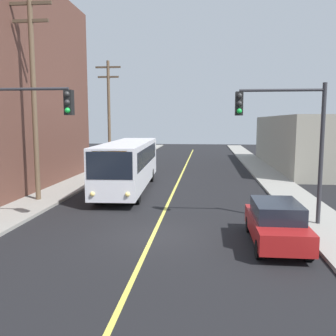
{
  "coord_description": "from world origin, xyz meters",
  "views": [
    {
      "loc": [
        2.06,
        -14.11,
        4.54
      ],
      "look_at": [
        0.0,
        5.77,
        2.0
      ],
      "focal_mm": 39.16,
      "sensor_mm": 36.0,
      "label": 1
    }
  ],
  "objects_px": {
    "utility_pole_mid": "(109,109)",
    "traffic_signal_left_corner": "(24,127)",
    "parked_car_red": "(276,223)",
    "traffic_signal_right_corner": "(285,127)",
    "city_bus": "(129,163)",
    "utility_pole_near": "(34,89)"
  },
  "relations": [
    {
      "from": "parked_car_red",
      "to": "traffic_signal_right_corner",
      "type": "distance_m",
      "value": 4.39
    },
    {
      "from": "parked_car_red",
      "to": "traffic_signal_right_corner",
      "type": "xyz_separation_m",
      "value": [
        0.74,
        2.6,
        3.46
      ]
    },
    {
      "from": "city_bus",
      "to": "traffic_signal_right_corner",
      "type": "distance_m",
      "value": 11.64
    },
    {
      "from": "utility_pole_mid",
      "to": "utility_pole_near",
      "type": "bearing_deg",
      "value": -90.69
    },
    {
      "from": "parked_car_red",
      "to": "utility_pole_near",
      "type": "relative_size",
      "value": 0.39
    },
    {
      "from": "traffic_signal_left_corner",
      "to": "traffic_signal_right_corner",
      "type": "bearing_deg",
      "value": 8.55
    },
    {
      "from": "parked_car_red",
      "to": "traffic_signal_left_corner",
      "type": "distance_m",
      "value": 10.71
    },
    {
      "from": "utility_pole_mid",
      "to": "traffic_signal_right_corner",
      "type": "bearing_deg",
      "value": -55.74
    },
    {
      "from": "parked_car_red",
      "to": "utility_pole_near",
      "type": "bearing_deg",
      "value": 153.12
    },
    {
      "from": "city_bus",
      "to": "parked_car_red",
      "type": "xyz_separation_m",
      "value": [
        7.68,
        -10.25,
        -0.98
      ]
    },
    {
      "from": "utility_pole_mid",
      "to": "traffic_signal_right_corner",
      "type": "xyz_separation_m",
      "value": [
        12.62,
        -18.53,
        -1.39
      ]
    },
    {
      "from": "city_bus",
      "to": "parked_car_red",
      "type": "height_order",
      "value": "city_bus"
    },
    {
      "from": "utility_pole_mid",
      "to": "traffic_signal_right_corner",
      "type": "relative_size",
      "value": 1.68
    },
    {
      "from": "city_bus",
      "to": "utility_pole_mid",
      "type": "relative_size",
      "value": 1.22
    },
    {
      "from": "utility_pole_mid",
      "to": "traffic_signal_left_corner",
      "type": "xyz_separation_m",
      "value": [
        1.8,
        -20.16,
        -1.39
      ]
    },
    {
      "from": "city_bus",
      "to": "utility_pole_near",
      "type": "xyz_separation_m",
      "value": [
        -4.38,
        -4.14,
        4.48
      ]
    },
    {
      "from": "city_bus",
      "to": "traffic_signal_right_corner",
      "type": "height_order",
      "value": "traffic_signal_right_corner"
    },
    {
      "from": "utility_pole_mid",
      "to": "traffic_signal_right_corner",
      "type": "height_order",
      "value": "utility_pole_mid"
    },
    {
      "from": "parked_car_red",
      "to": "traffic_signal_right_corner",
      "type": "relative_size",
      "value": 0.73
    },
    {
      "from": "utility_pole_near",
      "to": "traffic_signal_left_corner",
      "type": "bearing_deg",
      "value": -68.93
    },
    {
      "from": "city_bus",
      "to": "utility_pole_near",
      "type": "bearing_deg",
      "value": -136.64
    },
    {
      "from": "traffic_signal_left_corner",
      "to": "traffic_signal_right_corner",
      "type": "xyz_separation_m",
      "value": [
        10.82,
        1.63,
        0.0
      ]
    }
  ]
}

